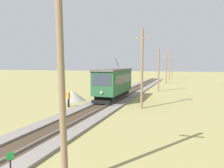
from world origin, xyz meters
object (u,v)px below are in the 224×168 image
Objects in this scene: utility_pole_horizon at (172,66)px; track_worker at (68,98)px; trackside_signal_marker at (10,166)px; utility_pole_distant at (170,66)px; gravel_pile at (72,96)px; utility_pole_foreground at (61,70)px; utility_pole_near_tram at (142,68)px; red_tram at (113,82)px; utility_pole_far at (166,68)px; utility_pole_mid at (159,70)px.

track_worker is at bearing -97.51° from utility_pole_horizon.
utility_pole_horizon is 55.39m from track_worker.
track_worker reaches higher than trackside_signal_marker.
utility_pole_distant is 12.39m from utility_pole_horizon.
gravel_pile is at bearing 107.51° from track_worker.
utility_pole_horizon is at bearing 80.23° from gravel_pile.
track_worker is (-5.24, 13.74, 0.32)m from trackside_signal_marker.
gravel_pile is at bearing 111.25° from trackside_signal_marker.
utility_pole_foreground is 55.86m from utility_pole_distant.
utility_pole_near_tram is 9.67m from gravel_pile.
trackside_signal_marker is 0.66× the size of track_worker.
track_worker is at bearing -120.39° from red_tram.
utility_pole_near_tram is (4.12, -3.71, 1.79)m from red_tram.
utility_pole_near_tram is at bearing -90.00° from utility_pole_horizon.
utility_pole_far is (0.00, 44.73, -0.67)m from utility_pole_foreground.
utility_pole_near_tram is 1.14× the size of utility_pole_far.
utility_pole_near_tram is at bearing -90.00° from utility_pole_far.
utility_pole_horizon is at bearing 90.00° from utility_pole_foreground.
red_tram is 19.22m from trackside_signal_marker.
utility_pole_near_tram is at bearing -42.04° from red_tram.
utility_pole_distant is at bearing 83.68° from red_tram.
utility_pole_foreground is at bearing -90.00° from utility_pole_horizon.
utility_pole_horizon reaches higher than gravel_pile.
utility_pole_far is at bearing 90.00° from utility_pole_near_tram.
trackside_signal_marker is at bearing -97.38° from utility_pole_near_tram.
utility_pole_horizon reaches higher than trackside_signal_marker.
gravel_pile is at bearing 117.12° from utility_pole_foreground.
utility_pole_mid is at bearing 90.00° from utility_pole_near_tram.
utility_pole_foreground is 6.93× the size of trackside_signal_marker.
utility_pole_distant is (-0.00, 11.13, 0.41)m from utility_pole_far.
trackside_signal_marker is (-1.99, -29.88, -2.83)m from utility_pole_mid.
utility_pole_distant is (-0.00, 55.86, -0.26)m from utility_pole_foreground.
utility_pole_mid is 26.32m from utility_pole_distant.
utility_pole_near_tram is 6.59× the size of trackside_signal_marker.
track_worker is (-7.23, -16.14, -2.52)m from utility_pole_mid.
utility_pole_foreground reaches higher than red_tram.
track_worker is (-7.23, -1.60, -3.00)m from utility_pole_near_tram.
utility_pole_foreground is at bearing -90.00° from utility_pole_far.
utility_pole_near_tram is at bearing -13.90° from gravel_pile.
red_tram is 5.18m from gravel_pile.
utility_pole_mid is 38.71m from utility_pole_horizon.
utility_pole_mid is (-0.00, 29.54, -0.69)m from utility_pole_foreground.
utility_pole_horizon is (0.00, 38.71, 0.27)m from utility_pole_mid.
utility_pole_foreground is 1.20× the size of utility_pole_far.
utility_pole_horizon is 4.12× the size of track_worker.
red_tram reaches higher than gravel_pile.
utility_pole_mid is 15.19m from utility_pole_far.
utility_pole_distant is 1.04× the size of utility_pole_horizon.
utility_pole_mid reaches higher than gravel_pile.
trackside_signal_marker is at bearing -74.14° from track_worker.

